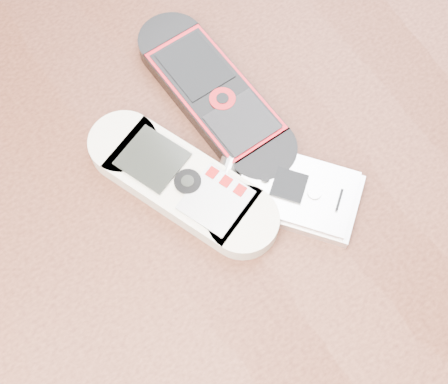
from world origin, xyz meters
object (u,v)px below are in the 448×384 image
(table, at_px, (219,247))
(motorola_razr, at_px, (292,190))
(nokia_white, at_px, (182,182))
(nokia_black_red, at_px, (214,95))

(table, distance_m, motorola_razr, 0.13)
(nokia_white, relative_size, nokia_black_red, 0.92)
(table, height_order, nokia_black_red, nokia_black_red)
(motorola_razr, bearing_deg, table, 113.45)
(nokia_white, distance_m, motorola_razr, 0.08)
(nokia_white, height_order, motorola_razr, nokia_white)
(nokia_white, bearing_deg, motorola_razr, -59.67)
(table, height_order, motorola_razr, motorola_razr)
(nokia_white, xyz_separation_m, nokia_black_red, (0.06, 0.05, -0.00))
(nokia_black_red, bearing_deg, nokia_white, -143.24)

